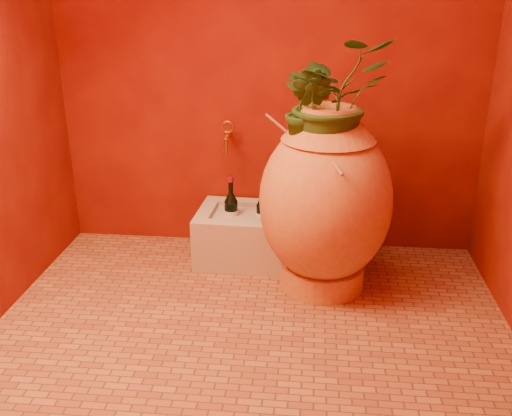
# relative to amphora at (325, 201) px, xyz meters

# --- Properties ---
(floor) EXTENTS (2.50, 2.50, 0.00)m
(floor) POSITION_rel_amphora_xyz_m (-0.34, -0.47, -0.49)
(floor) COLOR #9C5D33
(floor) RESTS_ON ground
(wall_back) EXTENTS (2.50, 0.02, 2.50)m
(wall_back) POSITION_rel_amphora_xyz_m (-0.34, 0.53, 0.76)
(wall_back) COLOR #630C05
(wall_back) RESTS_ON ground
(amphora) EXTENTS (0.76, 0.76, 0.99)m
(amphora) POSITION_rel_amphora_xyz_m (0.00, 0.00, 0.00)
(amphora) COLOR #D07F3A
(amphora) RESTS_ON floor
(stone_basin) EXTENTS (0.67, 0.47, 0.30)m
(stone_basin) POSITION_rel_amphora_xyz_m (-0.41, 0.28, -0.35)
(stone_basin) COLOR #BBB29B
(stone_basin) RESTS_ON floor
(wine_bottle_a) EXTENTS (0.08, 0.08, 0.34)m
(wine_bottle_a) POSITION_rel_amphora_xyz_m (-0.54, 0.29, -0.20)
(wine_bottle_a) COLOR black
(wine_bottle_a) RESTS_ON stone_basin
(wine_bottle_b) EXTENTS (0.08, 0.08, 0.32)m
(wine_bottle_b) POSITION_rel_amphora_xyz_m (-0.28, 0.21, -0.21)
(wine_bottle_b) COLOR black
(wine_bottle_b) RESTS_ON stone_basin
(wine_bottle_c) EXTENTS (0.07, 0.07, 0.29)m
(wine_bottle_c) POSITION_rel_amphora_xyz_m (-0.36, 0.31, -0.22)
(wine_bottle_c) COLOR black
(wine_bottle_c) RESTS_ON stone_basin
(wall_tap) EXTENTS (0.08, 0.16, 0.18)m
(wall_tap) POSITION_rel_amphora_xyz_m (-0.58, 0.44, 0.23)
(wall_tap) COLOR #A67F26
(wall_tap) RESTS_ON wall_back
(plant_main) EXTENTS (0.69, 0.66, 0.59)m
(plant_main) POSITION_rel_amphora_xyz_m (0.01, 0.00, 0.53)
(plant_main) COLOR #234C1B
(plant_main) RESTS_ON amphora
(plant_side) EXTENTS (0.29, 0.28, 0.42)m
(plant_side) POSITION_rel_amphora_xyz_m (-0.11, -0.06, 0.49)
(plant_side) COLOR #234C1B
(plant_side) RESTS_ON amphora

